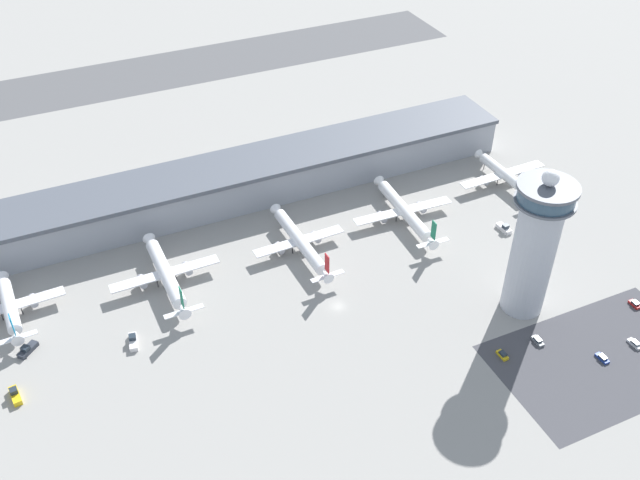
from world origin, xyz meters
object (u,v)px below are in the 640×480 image
Objects in this scene: service_truck_baggage at (504,228)px; car_maroon_suv at (602,358)px; airplane_gate_alpha at (10,307)px; service_truck_fuel at (15,395)px; airplane_gate_delta at (404,211)px; car_green_van at (635,304)px; airplane_gate_echo at (504,174)px; control_tower at (535,244)px; service_truck_catering at (28,350)px; airplane_gate_charlie at (300,241)px; service_truck_water at (133,341)px; car_black_suv at (538,341)px; airplane_gate_bravo at (166,274)px; car_red_hatchback at (502,355)px; car_silver_sedan at (635,344)px.

car_maroon_suv is at bearing -99.93° from service_truck_baggage.
airplane_gate_alpha is 4.72× the size of service_truck_fuel.
airplane_gate_delta is at bearing 11.26° from service_truck_fuel.
airplane_gate_alpha is 8.29× the size of car_green_van.
service_truck_baggage is (-17.85, -25.52, -3.38)m from airplane_gate_echo.
airplane_gate_echo is 5.38× the size of service_truck_fuel.
car_green_van is (181.43, -76.63, -3.85)m from airplane_gate_alpha.
control_tower is 154.13m from service_truck_catering.
service_truck_baggage is 1.61× the size of car_green_van.
airplane_gate_charlie reaches higher than service_truck_water.
airplane_gate_delta is (137.06, -6.04, -0.29)m from airplane_gate_alpha.
service_truck_baggage is 135.26m from service_truck_water.
car_black_suv is at bearing -55.41° from airplane_gate_charlie.
control_tower is at bearing -16.92° from service_truck_catering.
car_maroon_suv is at bearing -77.37° from airplane_gate_delta.
car_red_hatchback is (81.77, -72.14, -4.08)m from airplane_gate_bravo.
airplane_gate_charlie is at bearing 164.92° from service_truck_baggage.
service_truck_water is at bearing 152.83° from car_red_hatchback.
service_truck_fuel reaches higher than service_truck_baggage.
airplane_gate_delta is 6.74× the size of service_truck_baggage.
control_tower is 38.49m from car_maroon_suv.
service_truck_fuel reaches higher than car_black_suv.
airplane_gate_charlie reaches higher than service_truck_catering.
control_tower is at bearing 71.20° from car_black_suv.
car_green_van is 0.91× the size of car_maroon_suv.
car_black_suv is at bearing -108.80° from control_tower.
car_black_suv is 1.02× the size of car_maroon_suv.
airplane_gate_alpha reaches higher than car_maroon_suv.
airplane_gate_echo is 8.20× the size of car_silver_sedan.
airplane_gate_echo reaches higher than service_truck_baggage.
car_green_van is (-3.52, -75.58, -3.76)m from airplane_gate_echo.
airplane_gate_delta is (42.08, 1.11, -0.27)m from airplane_gate_charlie.
airplane_gate_bravo is at bearing 142.91° from car_black_suv.
service_truck_baggage is 1.43× the size of car_black_suv.
airplane_gate_delta reaches higher than car_green_van.
airplane_gate_delta is 48.15m from airplane_gate_echo.
service_truck_catering is at bearing -81.71° from airplane_gate_alpha.
airplane_gate_bravo is 0.96× the size of airplane_gate_delta.
car_maroon_suv is (153.43, -73.01, -0.40)m from service_truck_catering.
service_truck_baggage reaches higher than car_silver_sedan.
airplane_gate_charlie is 1.14× the size of airplane_gate_echo.
car_black_suv is (94.91, -71.74, -4.14)m from airplane_gate_bravo.
car_green_van reaches higher than car_silver_sedan.
car_green_van is (12.58, 13.20, 0.06)m from car_silver_sedan.
car_green_van is at bearing 28.21° from car_maroon_suv.
airplane_gate_bravo is at bearing 169.75° from service_truck_baggage.
car_silver_sedan is at bearing -133.61° from car_green_van.
car_red_hatchback reaches higher than car_maroon_suv.
service_truck_baggage is at bearing 91.59° from car_silver_sedan.
service_truck_water is at bearing -168.79° from airplane_gate_delta.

